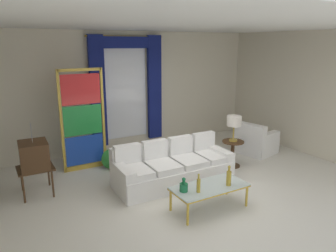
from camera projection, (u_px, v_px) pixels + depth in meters
name	position (u px, v px, depth m)	size (l,w,h in m)	color
ground_plane	(194.00, 189.00, 6.10)	(16.00, 16.00, 0.00)	silver
wall_rear	(129.00, 91.00, 8.29)	(8.00, 0.12, 3.00)	beige
wall_right	(303.00, 93.00, 7.99)	(0.12, 7.00, 3.00)	beige
ceiling_slab	(173.00, 26.00, 6.02)	(8.00, 7.60, 0.04)	white
curtained_window	(127.00, 83.00, 8.04)	(2.00, 0.17, 2.70)	white
couch_white_long	(172.00, 167.00, 6.36)	(2.36, 0.97, 0.86)	white
coffee_table	(209.00, 188.00, 5.30)	(1.27, 0.60, 0.41)	silver
bottle_blue_decanter	(199.00, 185.00, 5.03)	(0.06, 0.06, 0.31)	gold
bottle_crystal_tall	(184.00, 187.00, 5.08)	(0.13, 0.13, 0.23)	#196B3D
bottle_amber_squat	(229.00, 177.00, 5.28)	(0.08, 0.08, 0.35)	gold
vintage_tv	(34.00, 156.00, 5.74)	(0.62, 0.62, 1.35)	#472D19
armchair_white	(255.00, 142.00, 8.04)	(0.96, 0.95, 0.80)	white
stained_glass_divider	(83.00, 122.00, 6.85)	(0.95, 0.05, 2.20)	gold
peacock_figurine	(113.00, 160.00, 7.02)	(0.44, 0.60, 0.50)	beige
round_side_table	(233.00, 151.00, 7.15)	(0.48, 0.48, 0.59)	#472D19
table_lamp_brass	(234.00, 122.00, 6.98)	(0.32, 0.32, 0.57)	#B29338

